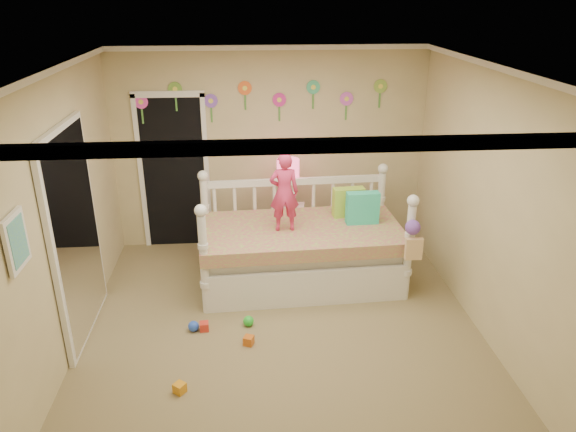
{
  "coord_description": "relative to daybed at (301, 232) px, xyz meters",
  "views": [
    {
      "loc": [
        -0.31,
        -4.53,
        3.21
      ],
      "look_at": [
        0.1,
        0.6,
        1.05
      ],
      "focal_mm": 33.7,
      "sensor_mm": 36.0,
      "label": 1
    }
  ],
  "objects": [
    {
      "name": "floor",
      "position": [
        -0.29,
        -1.11,
        -0.63
      ],
      "size": [
        4.0,
        4.5,
        0.01
      ],
      "primitive_type": "cube",
      "color": "#7F684C",
      "rests_on": "ground"
    },
    {
      "name": "ceiling",
      "position": [
        -0.29,
        -1.11,
        1.97
      ],
      "size": [
        4.0,
        4.5,
        0.01
      ],
      "primitive_type": "cube",
      "color": "white",
      "rests_on": "floor"
    },
    {
      "name": "back_wall",
      "position": [
        -0.29,
        1.14,
        0.67
      ],
      "size": [
        4.0,
        0.01,
        2.6
      ],
      "primitive_type": "cube",
      "color": "tan",
      "rests_on": "floor"
    },
    {
      "name": "left_wall",
      "position": [
        -2.29,
        -1.11,
        0.67
      ],
      "size": [
        0.01,
        4.5,
        2.6
      ],
      "primitive_type": "cube",
      "color": "tan",
      "rests_on": "floor"
    },
    {
      "name": "right_wall",
      "position": [
        1.71,
        -1.11,
        0.67
      ],
      "size": [
        0.01,
        4.5,
        2.6
      ],
      "primitive_type": "cube",
      "color": "tan",
      "rests_on": "floor"
    },
    {
      "name": "crown_molding",
      "position": [
        -0.29,
        -1.11,
        1.94
      ],
      "size": [
        4.0,
        4.5,
        0.06
      ],
      "primitive_type": null,
      "color": "white",
      "rests_on": "ceiling"
    },
    {
      "name": "daybed",
      "position": [
        0.0,
        0.0,
        0.0
      ],
      "size": [
        2.38,
        1.36,
        1.26
      ],
      "primitive_type": null,
      "rotation": [
        0.0,
        0.0,
        0.04
      ],
      "color": "white",
      "rests_on": "floor"
    },
    {
      "name": "pillow_turquoise",
      "position": [
        0.71,
        0.04,
        0.26
      ],
      "size": [
        0.38,
        0.14,
        0.37
      ],
      "primitive_type": "cube",
      "rotation": [
        0.0,
        0.0,
        0.04
      ],
      "color": "#28CC9E",
      "rests_on": "daybed"
    },
    {
      "name": "pillow_lime",
      "position": [
        0.59,
        0.27,
        0.25
      ],
      "size": [
        0.38,
        0.17,
        0.35
      ],
      "primitive_type": "cube",
      "rotation": [
        0.0,
        0.0,
        0.09
      ],
      "color": "#A2D541",
      "rests_on": "daybed"
    },
    {
      "name": "child",
      "position": [
        -0.2,
        -0.07,
        0.52
      ],
      "size": [
        0.33,
        0.22,
        0.9
      ],
      "primitive_type": "imported",
      "rotation": [
        0.0,
        0.0,
        3.17
      ],
      "color": "#DF3266",
      "rests_on": "daybed"
    },
    {
      "name": "nightstand",
      "position": [
        -0.09,
        0.72,
        -0.29
      ],
      "size": [
        0.45,
        0.37,
        0.67
      ],
      "primitive_type": "cube",
      "rotation": [
        0.0,
        0.0,
        -0.16
      ],
      "color": "white",
      "rests_on": "floor"
    },
    {
      "name": "table_lamp",
      "position": [
        -0.09,
        0.72,
        0.45
      ],
      "size": [
        0.28,
        0.28,
        0.61
      ],
      "color": "#F92161",
      "rests_on": "nightstand"
    },
    {
      "name": "closet_doorway",
      "position": [
        -1.54,
        1.13,
        0.4
      ],
      "size": [
        0.9,
        0.04,
        2.07
      ],
      "primitive_type": "cube",
      "color": "black",
      "rests_on": "back_wall"
    },
    {
      "name": "flower_decals",
      "position": [
        -0.38,
        1.13,
        1.31
      ],
      "size": [
        3.4,
        0.02,
        0.5
      ],
      "primitive_type": null,
      "color": "#B2668C",
      "rests_on": "back_wall"
    },
    {
      "name": "mirror_closet",
      "position": [
        -2.25,
        -0.81,
        0.42
      ],
      "size": [
        0.07,
        1.3,
        2.1
      ],
      "primitive_type": "cube",
      "color": "white",
      "rests_on": "left_wall"
    },
    {
      "name": "wall_picture",
      "position": [
        -2.26,
        -2.01,
        0.92
      ],
      "size": [
        0.05,
        0.34,
        0.42
      ],
      "primitive_type": "cube",
      "color": "white",
      "rests_on": "left_wall"
    },
    {
      "name": "hanging_bag",
      "position": [
        1.11,
        -0.63,
        0.14
      ],
      "size": [
        0.2,
        0.16,
        0.36
      ],
      "primitive_type": null,
      "color": "beige",
      "rests_on": "daybed"
    },
    {
      "name": "toy_scatter",
      "position": [
        -1.03,
        -1.34,
        -0.58
      ],
      "size": [
        1.17,
        1.49,
        0.11
      ],
      "primitive_type": null,
      "rotation": [
        0.0,
        0.0,
        0.32
      ],
      "color": "#996666",
      "rests_on": "floor"
    }
  ]
}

